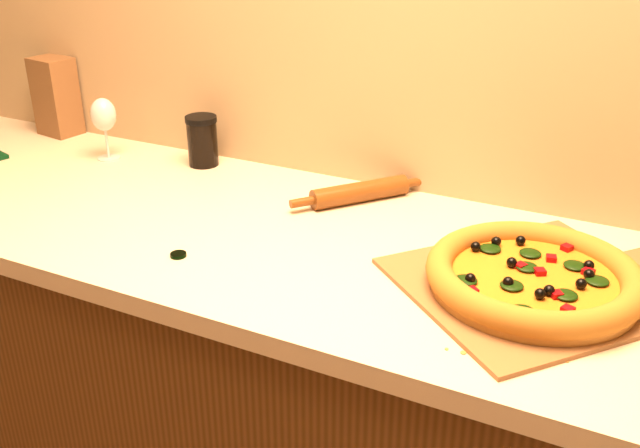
{
  "coord_description": "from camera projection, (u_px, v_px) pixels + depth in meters",
  "views": [
    {
      "loc": [
        0.45,
        0.29,
        1.53
      ],
      "look_at": [
        -0.09,
        1.38,
        0.96
      ],
      "focal_mm": 40.0,
      "sensor_mm": 36.0,
      "label": 1
    }
  ],
  "objects": [
    {
      "name": "cabinet",
      "position": [
        368.0,
        441.0,
        1.57
      ],
      "size": [
        2.8,
        0.65,
        0.86
      ],
      "primitive_type": "cube",
      "color": "#43290E",
      "rests_on": "ground"
    },
    {
      "name": "countertop",
      "position": [
        375.0,
        261.0,
        1.38
      ],
      "size": [
        2.84,
        0.68,
        0.04
      ],
      "primitive_type": "cube",
      "color": "#C3B198",
      "rests_on": "cabinet"
    },
    {
      "name": "pizza_peel",
      "position": [
        542.0,
        284.0,
        1.25
      ],
      "size": [
        0.58,
        0.59,
        0.01
      ],
      "rotation": [
        0.0,
        0.0,
        -0.7
      ],
      "color": "brown",
      "rests_on": "countertop"
    },
    {
      "name": "pizza",
      "position": [
        534.0,
        277.0,
        1.21
      ],
      "size": [
        0.37,
        0.37,
        0.05
      ],
      "color": "#AE6C2B",
      "rests_on": "pizza_peel"
    },
    {
      "name": "bottle_cap",
      "position": [
        178.0,
        255.0,
        1.35
      ],
      "size": [
        0.04,
        0.04,
        0.01
      ],
      "primitive_type": "cylinder",
      "rotation": [
        0.0,
        0.0,
        0.4
      ],
      "color": "black",
      "rests_on": "countertop"
    },
    {
      "name": "rolling_pin",
      "position": [
        360.0,
        192.0,
        1.58
      ],
      "size": [
        0.22,
        0.27,
        0.05
      ],
      "rotation": [
        0.0,
        0.0,
        0.89
      ],
      "color": "#5A340F",
      "rests_on": "countertop"
    },
    {
      "name": "wine_glass",
      "position": [
        104.0,
        116.0,
        1.8
      ],
      "size": [
        0.06,
        0.06,
        0.16
      ],
      "color": "silver",
      "rests_on": "countertop"
    },
    {
      "name": "paper_bag",
      "position": [
        56.0,
        96.0,
        1.99
      ],
      "size": [
        0.12,
        0.1,
        0.22
      ],
      "primitive_type": "cube",
      "rotation": [
        0.0,
        0.0,
        -0.15
      ],
      "color": "brown",
      "rests_on": "countertop"
    },
    {
      "name": "dark_jar",
      "position": [
        202.0,
        141.0,
        1.78
      ],
      "size": [
        0.08,
        0.08,
        0.13
      ],
      "color": "black",
      "rests_on": "countertop"
    }
  ]
}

